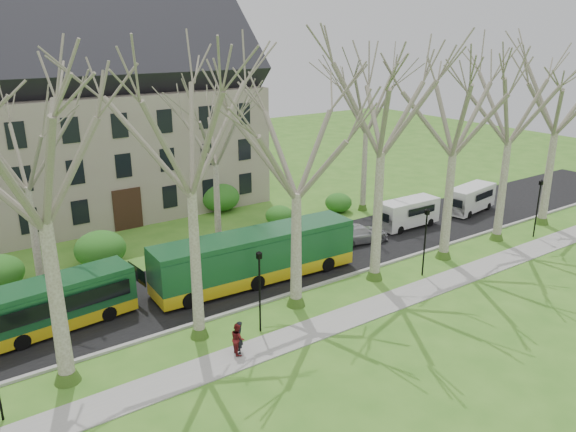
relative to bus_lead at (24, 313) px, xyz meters
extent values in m
plane|color=#3C7621|center=(15.87, -5.07, -1.41)|extent=(120.00, 120.00, 0.00)
cube|color=gray|center=(15.87, -7.57, -1.38)|extent=(70.00, 2.00, 0.06)
cube|color=black|center=(15.87, 0.43, -1.38)|extent=(80.00, 8.00, 0.06)
cube|color=#A5A39E|center=(15.87, -3.57, -1.34)|extent=(80.00, 0.25, 0.14)
cube|color=gray|center=(9.87, 18.93, 3.59)|extent=(26.00, 12.00, 10.00)
cylinder|color=black|center=(9.87, -6.07, 0.59)|extent=(0.10, 0.10, 4.00)
cube|color=black|center=(9.87, -6.07, 2.74)|extent=(0.22, 0.22, 0.30)
cylinder|color=black|center=(21.87, -6.07, 0.59)|extent=(0.10, 0.10, 4.00)
cube|color=black|center=(21.87, -6.07, 2.74)|extent=(0.22, 0.22, 0.30)
cylinder|color=black|center=(33.87, -6.07, 0.59)|extent=(0.10, 0.10, 4.00)
cube|color=black|center=(33.87, -6.07, 2.74)|extent=(0.22, 0.22, 0.30)
ellipsoid|color=#2B5819|center=(5.87, 6.93, -0.41)|extent=(2.60, 2.60, 2.00)
ellipsoid|color=#2B5819|center=(19.87, 6.93, -0.41)|extent=(2.60, 2.60, 2.00)
ellipsoid|color=#2B5819|center=(25.87, 6.93, -0.41)|extent=(2.60, 2.60, 2.00)
ellipsoid|color=#2B5819|center=(17.87, 12.93, -0.41)|extent=(2.60, 2.60, 2.00)
imported|color=silver|center=(22.37, 0.45, -0.70)|extent=(4.75, 2.49, 1.31)
imported|color=black|center=(7.92, -7.27, -0.55)|extent=(0.59, 0.70, 1.62)
imported|color=maroon|center=(7.86, -7.28, -0.57)|extent=(0.75, 0.88, 1.57)
camera|label=1|loc=(-3.50, -27.65, 13.19)|focal=35.00mm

